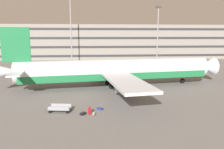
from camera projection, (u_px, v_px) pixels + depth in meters
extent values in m
plane|color=slate|center=(139.00, 86.00, 40.95)|extent=(600.00, 600.00, 0.00)
cube|color=gray|center=(113.00, 42.00, 91.62)|extent=(176.44, 16.54, 13.03)
cube|color=#2D2D33|center=(115.00, 56.00, 84.24)|extent=(174.68, 0.24, 0.70)
cube|color=#2D2D33|center=(115.00, 47.00, 83.68)|extent=(174.68, 0.24, 0.70)
cube|color=#2D2D33|center=(115.00, 38.00, 83.13)|extent=(174.68, 0.24, 0.70)
cube|color=#2D2D33|center=(115.00, 29.00, 82.57)|extent=(174.68, 0.24, 0.70)
cylinder|color=silver|center=(117.00, 70.00, 39.95)|extent=(34.31, 8.32, 3.62)
cube|color=#1E723F|center=(117.00, 75.00, 40.12)|extent=(32.95, 8.06, 1.16)
cone|color=silver|center=(207.00, 66.00, 43.92)|extent=(3.34, 3.81, 3.44)
cone|color=silver|center=(5.00, 72.00, 35.88)|extent=(4.70, 3.47, 2.89)
cube|color=#1E723F|center=(16.00, 45.00, 35.56)|extent=(4.35, 0.96, 5.43)
cube|color=silver|center=(23.00, 67.00, 39.64)|extent=(2.54, 5.62, 0.20)
cube|color=silver|center=(16.00, 74.00, 33.04)|extent=(2.54, 5.62, 0.20)
cube|color=silver|center=(102.00, 65.00, 48.40)|extent=(6.35, 14.81, 0.36)
cube|color=silver|center=(126.00, 81.00, 31.15)|extent=(6.35, 14.81, 0.36)
cylinder|color=#9E9EA3|center=(107.00, 73.00, 46.25)|extent=(2.84, 2.33, 1.99)
cylinder|color=#9E9EA3|center=(124.00, 86.00, 33.96)|extent=(2.84, 2.33, 1.99)
cylinder|color=black|center=(182.00, 81.00, 43.25)|extent=(0.94, 0.47, 0.90)
cylinder|color=slate|center=(183.00, 78.00, 43.14)|extent=(0.20, 0.20, 1.27)
cylinder|color=black|center=(108.00, 83.00, 41.58)|extent=(0.94, 0.47, 0.90)
cylinder|color=slate|center=(108.00, 79.00, 41.47)|extent=(0.20, 0.20, 1.27)
cylinder|color=black|center=(111.00, 86.00, 38.62)|extent=(0.94, 0.47, 0.90)
cylinder|color=slate|center=(111.00, 83.00, 38.51)|extent=(0.20, 0.20, 1.27)
cylinder|color=gray|center=(71.00, 26.00, 74.23)|extent=(0.36, 0.36, 24.40)
cylinder|color=gray|center=(158.00, 35.00, 77.24)|extent=(0.36, 0.36, 18.07)
cube|color=#333338|center=(159.00, 7.00, 75.64)|extent=(1.80, 0.50, 0.70)
cube|color=navy|center=(100.00, 109.00, 27.88)|extent=(0.84, 0.79, 0.22)
cube|color=black|center=(97.00, 108.00, 28.09)|extent=(0.15, 0.18, 0.02)
cube|color=#B21E23|center=(89.00, 110.00, 26.19)|extent=(0.38, 0.42, 0.79)
cylinder|color=#333338|center=(90.00, 107.00, 26.08)|extent=(0.02, 0.02, 0.11)
cylinder|color=#333338|center=(89.00, 106.00, 26.23)|extent=(0.02, 0.02, 0.11)
cube|color=black|center=(90.00, 106.00, 26.14)|extent=(0.14, 0.18, 0.02)
cylinder|color=black|center=(90.00, 114.00, 26.10)|extent=(0.05, 0.05, 0.05)
cylinder|color=black|center=(88.00, 114.00, 26.32)|extent=(0.05, 0.05, 0.05)
cylinder|color=black|center=(91.00, 114.00, 26.20)|extent=(0.05, 0.05, 0.05)
cylinder|color=black|center=(89.00, 113.00, 26.42)|extent=(0.05, 0.05, 0.05)
cube|color=black|center=(83.00, 114.00, 26.04)|extent=(0.74, 0.77, 0.27)
cube|color=black|center=(85.00, 113.00, 26.32)|extent=(0.18, 0.16, 0.02)
ellipsoid|color=gray|center=(94.00, 114.00, 25.65)|extent=(0.33, 0.19, 0.49)
ellipsoid|color=gray|center=(94.00, 115.00, 25.58)|extent=(0.23, 0.09, 0.22)
torus|color=black|center=(94.00, 112.00, 25.63)|extent=(0.08, 0.01, 0.08)
cube|color=black|center=(94.00, 114.00, 25.74)|extent=(0.04, 0.03, 0.42)
cube|color=black|center=(93.00, 114.00, 25.72)|extent=(0.04, 0.03, 0.42)
cube|color=gray|center=(60.00, 108.00, 27.01)|extent=(2.76, 1.65, 0.12)
cylinder|color=#4C4C51|center=(46.00, 110.00, 27.14)|extent=(0.70, 0.15, 0.05)
cube|color=gray|center=(58.00, 108.00, 26.36)|extent=(2.45, 0.39, 0.40)
cube|color=gray|center=(61.00, 105.00, 27.58)|extent=(2.45, 0.39, 0.40)
cylinder|color=black|center=(50.00, 112.00, 26.56)|extent=(0.37, 0.15, 0.36)
cylinder|color=black|center=(53.00, 109.00, 27.65)|extent=(0.37, 0.15, 0.36)
cylinder|color=black|center=(67.00, 112.00, 26.45)|extent=(0.37, 0.15, 0.36)
cylinder|color=black|center=(70.00, 109.00, 27.53)|extent=(0.37, 0.15, 0.36)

